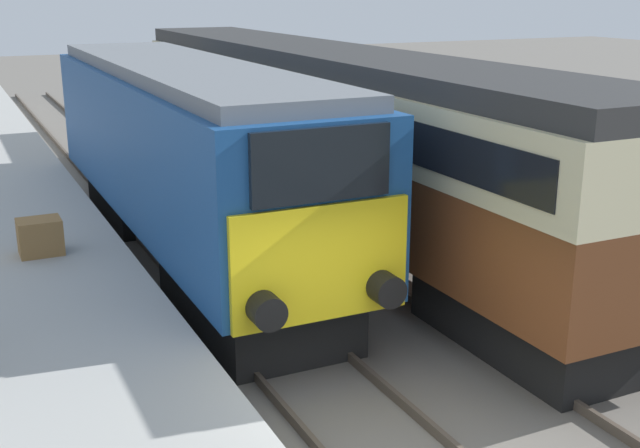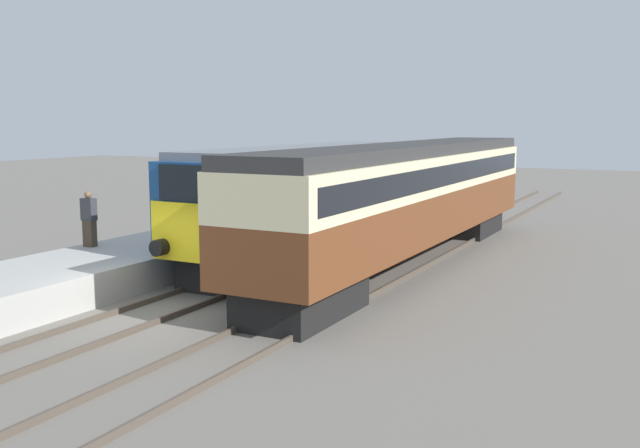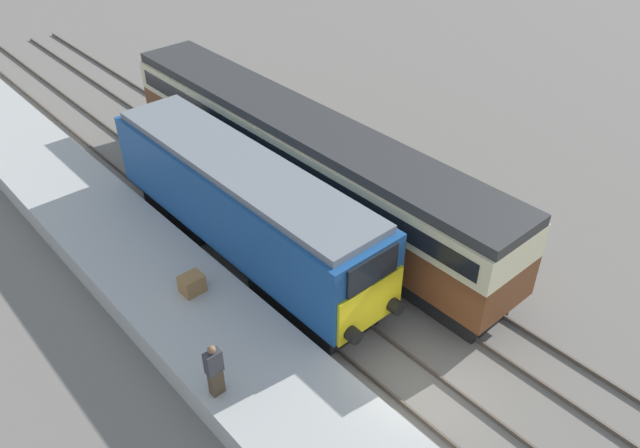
{
  "view_description": "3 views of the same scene",
  "coord_description": "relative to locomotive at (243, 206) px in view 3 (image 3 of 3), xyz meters",
  "views": [
    {
      "loc": [
        -4.19,
        -6.83,
        5.19
      ],
      "look_at": [
        0.0,
        1.96,
        2.29
      ],
      "focal_mm": 45.0,
      "sensor_mm": 36.0,
      "label": 1
    },
    {
      "loc": [
        11.4,
        -12.7,
        4.65
      ],
      "look_at": [
        1.7,
        5.96,
        1.6
      ],
      "focal_mm": 40.0,
      "sensor_mm": 36.0,
      "label": 2
    },
    {
      "loc": [
        -9.55,
        -6.7,
        13.84
      ],
      "look_at": [
        1.7,
        5.96,
        1.6
      ],
      "focal_mm": 35.0,
      "sensor_mm": 36.0,
      "label": 3
    }
  ],
  "objects": [
    {
      "name": "passenger_carriage",
      "position": [
        3.4,
        1.05,
        0.28
      ],
      "size": [
        2.75,
        18.74,
        3.93
      ],
      "color": "black",
      "rests_on": "ground_plane"
    },
    {
      "name": "rails_near_track",
      "position": [
        0.0,
        -2.92,
        -2.04
      ],
      "size": [
        1.51,
        60.0,
        0.14
      ],
      "color": "#4C4238",
      "rests_on": "ground_plane"
    },
    {
      "name": "ground_plane",
      "position": [
        0.0,
        -7.92,
        -2.11
      ],
      "size": [
        120.0,
        120.0,
        0.0
      ],
      "primitive_type": "plane",
      "color": "slate"
    },
    {
      "name": "locomotive",
      "position": [
        0.0,
        0.0,
        0.0
      ],
      "size": [
        2.7,
        12.43,
        3.83
      ],
      "color": "black",
      "rests_on": "ground_plane"
    },
    {
      "name": "luggage_crate",
      "position": [
        -2.93,
        -1.27,
        -0.92
      ],
      "size": [
        0.7,
        0.56,
        0.6
      ],
      "color": "olive",
      "rests_on": "platform_left"
    },
    {
      "name": "platform_left",
      "position": [
        -3.3,
        0.08,
        -1.66
      ],
      "size": [
        3.5,
        50.0,
        0.89
      ],
      "color": "#A8A8A3",
      "rests_on": "ground_plane"
    },
    {
      "name": "rails_far_track",
      "position": [
        3.4,
        -2.92,
        -2.04
      ],
      "size": [
        1.5,
        60.0,
        0.14
      ],
      "color": "#4C4238",
      "rests_on": "ground_plane"
    },
    {
      "name": "person_on_platform",
      "position": [
        -4.55,
        -5.01,
        -0.38
      ],
      "size": [
        0.44,
        0.26,
        1.68
      ],
      "color": "#473828",
      "rests_on": "platform_left"
    }
  ]
}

